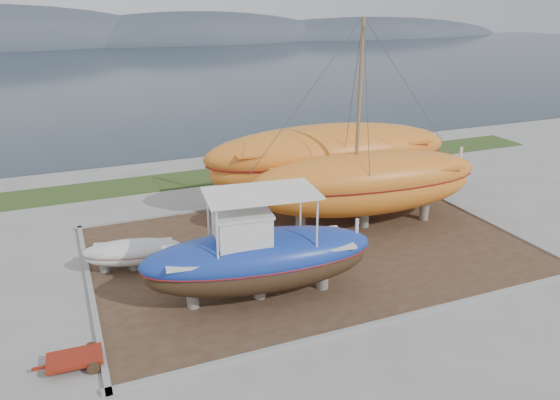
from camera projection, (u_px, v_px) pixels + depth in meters
name	position (u px, v px, depth m)	size (l,w,h in m)	color
ground	(359.00, 293.00, 20.06)	(140.00, 140.00, 0.00)	gray
dirt_patch	(311.00, 249.00, 23.51)	(18.00, 12.00, 0.06)	#422D1E
curb_frame	(311.00, 248.00, 23.49)	(18.60, 12.60, 0.15)	gray
grass_strip	(230.00, 174.00, 33.45)	(44.00, 3.00, 0.08)	#284219
sea	(118.00, 71.00, 80.62)	(260.00, 100.00, 0.04)	#1B2936
mountain_ridge	(88.00, 43.00, 128.20)	(200.00, 36.00, 20.00)	#333D49
blue_caique	(259.00, 247.00, 18.99)	(8.31, 2.60, 4.00)	#1A39A1
white_dinghy	(133.00, 255.00, 21.53)	(3.87, 1.45, 1.16)	silver
orange_sailboat	(369.00, 128.00, 24.09)	(10.95, 3.23, 9.41)	orange
orange_bare_hull	(329.00, 168.00, 27.49)	(12.70, 3.81, 4.16)	orange
red_trailer	(75.00, 361.00, 16.02)	(2.35, 1.18, 0.33)	maroon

